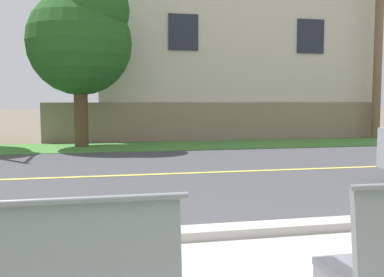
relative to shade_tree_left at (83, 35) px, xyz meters
The scene contains 8 objects.
ground_plane 5.67m from the shade_tree_left, 73.03° to the right, with size 140.00×140.00×0.00m, color #665B4C.
curb_edge 10.58m from the shade_tree_left, 82.52° to the right, with size 44.00×0.30×0.11m, color #ADA89E.
street_asphalt 6.87m from the shade_tree_left, 77.28° to the right, with size 52.00×8.00×0.01m, color #424247.
road_centre_line 6.87m from the shade_tree_left, 77.28° to the right, with size 48.00×0.14×0.01m, color #E0CC4C.
far_verge_grass 3.74m from the shade_tree_left, 13.69° to the right, with size 48.00×2.80×0.02m, color #478438.
shade_tree_left is the anchor object (origin of this frame).
garden_wall 5.96m from the shade_tree_left, 18.10° to the left, with size 13.00×0.36×1.40m, color gray.
house_across_street 7.72m from the shade_tree_left, 38.81° to the left, with size 12.01×6.91×7.75m.
Camera 1 is at (-0.91, -2.18, 1.48)m, focal length 41.57 mm.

